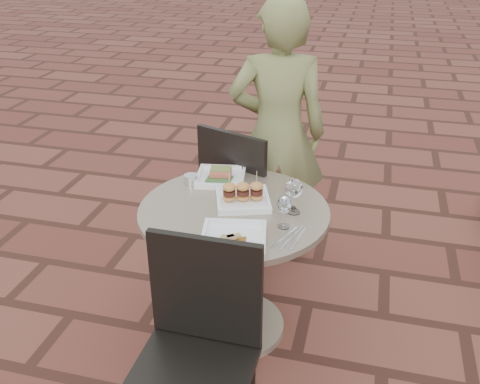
% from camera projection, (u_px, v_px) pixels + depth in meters
% --- Properties ---
extents(ground, '(60.00, 60.00, 0.00)m').
position_uv_depth(ground, '(216.00, 341.00, 2.76)').
color(ground, brown).
rests_on(ground, ground).
extents(cafe_table, '(0.90, 0.90, 0.73)m').
position_uv_depth(cafe_table, '(234.00, 252.00, 2.63)').
color(cafe_table, gray).
rests_on(cafe_table, ground).
extents(chair_far, '(0.56, 0.56, 0.93)m').
position_uv_depth(chair_far, '(242.00, 189.00, 3.08)').
color(chair_far, black).
rests_on(chair_far, ground).
extents(chair_near, '(0.44, 0.44, 0.93)m').
position_uv_depth(chair_near, '(198.00, 338.00, 2.00)').
color(chair_near, black).
rests_on(chair_near, ground).
extents(diner, '(0.65, 0.50, 1.60)m').
position_uv_depth(diner, '(278.00, 135.00, 3.16)').
color(diner, olive).
rests_on(diner, ground).
extents(plate_salmon, '(0.28, 0.28, 0.07)m').
position_uv_depth(plate_salmon, '(221.00, 176.00, 2.77)').
color(plate_salmon, white).
rests_on(plate_salmon, cafe_table).
extents(plate_sliders, '(0.32, 0.32, 0.16)m').
position_uv_depth(plate_sliders, '(243.00, 196.00, 2.55)').
color(plate_sliders, white).
rests_on(plate_sliders, cafe_table).
extents(plate_tuna, '(0.32, 0.32, 0.03)m').
position_uv_depth(plate_tuna, '(233.00, 238.00, 2.25)').
color(plate_tuna, white).
rests_on(plate_tuna, cafe_table).
extents(wine_glass_right, '(0.06, 0.06, 0.15)m').
position_uv_depth(wine_glass_right, '(284.00, 206.00, 2.31)').
color(wine_glass_right, white).
rests_on(wine_glass_right, cafe_table).
extents(wine_glass_mid, '(0.06, 0.06, 0.14)m').
position_uv_depth(wine_glass_mid, '(291.00, 189.00, 2.46)').
color(wine_glass_mid, white).
rests_on(wine_glass_mid, cafe_table).
extents(wine_glass_far, '(0.07, 0.07, 0.17)m').
position_uv_depth(wine_glass_far, '(295.00, 189.00, 2.42)').
color(wine_glass_far, white).
rests_on(wine_glass_far, cafe_table).
extents(steel_ramekin, '(0.07, 0.07, 0.05)m').
position_uv_depth(steel_ramekin, '(191.00, 180.00, 2.72)').
color(steel_ramekin, silver).
rests_on(steel_ramekin, cafe_table).
extents(cutlery_set, '(0.15, 0.24, 0.00)m').
position_uv_depth(cutlery_set, '(292.00, 238.00, 2.28)').
color(cutlery_set, silver).
rests_on(cutlery_set, cafe_table).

